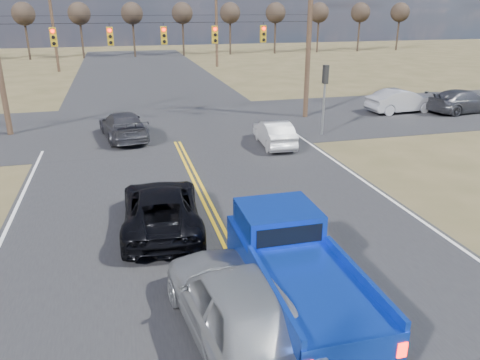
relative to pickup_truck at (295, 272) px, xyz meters
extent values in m
plane|color=brown|center=(-0.80, 1.48, -1.05)|extent=(160.00, 160.00, 0.00)
cube|color=#28282B|center=(-0.80, 11.48, -1.05)|extent=(14.00, 120.00, 0.02)
cube|color=#28282B|center=(-0.80, 19.48, -1.05)|extent=(120.00, 12.00, 0.02)
cylinder|color=#473323|center=(8.20, 19.48, 3.95)|extent=(0.32, 0.32, 10.00)
cylinder|color=black|center=(-0.80, 19.48, 4.95)|extent=(18.00, 0.02, 0.02)
cylinder|color=black|center=(-0.80, 19.48, 5.35)|extent=(18.00, 0.02, 0.02)
cube|color=#B28C14|center=(-6.80, 19.48, 4.25)|extent=(0.34, 0.24, 1.00)
cylinder|color=#FF0C05|center=(-6.80, 19.34, 4.58)|extent=(0.20, 0.06, 0.20)
cylinder|color=black|center=(-6.80, 19.34, 4.25)|extent=(0.20, 0.06, 0.20)
cylinder|color=black|center=(-6.80, 19.34, 3.92)|extent=(0.20, 0.06, 0.20)
cube|color=black|center=(-6.80, 19.31, 4.69)|extent=(0.24, 0.14, 0.03)
cube|color=#B28C14|center=(-3.80, 19.48, 4.25)|extent=(0.34, 0.24, 1.00)
cylinder|color=#FF0C05|center=(-3.80, 19.34, 4.58)|extent=(0.20, 0.06, 0.20)
cylinder|color=black|center=(-3.80, 19.34, 4.25)|extent=(0.20, 0.06, 0.20)
cylinder|color=black|center=(-3.80, 19.34, 3.92)|extent=(0.20, 0.06, 0.20)
cube|color=black|center=(-3.80, 19.31, 4.69)|extent=(0.24, 0.14, 0.03)
cube|color=#B28C14|center=(-0.80, 19.48, 4.25)|extent=(0.34, 0.24, 1.00)
cylinder|color=#FF0C05|center=(-0.80, 19.34, 4.58)|extent=(0.20, 0.06, 0.20)
cylinder|color=black|center=(-0.80, 19.34, 4.25)|extent=(0.20, 0.06, 0.20)
cylinder|color=black|center=(-0.80, 19.34, 3.92)|extent=(0.20, 0.06, 0.20)
cube|color=black|center=(-0.80, 19.31, 4.69)|extent=(0.24, 0.14, 0.03)
cube|color=#B28C14|center=(2.20, 19.48, 4.25)|extent=(0.34, 0.24, 1.00)
cylinder|color=#FF0C05|center=(2.20, 19.34, 4.58)|extent=(0.20, 0.06, 0.20)
cylinder|color=black|center=(2.20, 19.34, 4.25)|extent=(0.20, 0.06, 0.20)
cylinder|color=black|center=(2.20, 19.34, 3.92)|extent=(0.20, 0.06, 0.20)
cube|color=black|center=(2.20, 19.31, 4.69)|extent=(0.24, 0.14, 0.03)
cube|color=#B28C14|center=(5.20, 19.48, 4.25)|extent=(0.34, 0.24, 1.00)
cylinder|color=#FF0C05|center=(5.20, 19.34, 4.58)|extent=(0.20, 0.06, 0.20)
cylinder|color=black|center=(5.20, 19.34, 4.25)|extent=(0.20, 0.06, 0.20)
cylinder|color=black|center=(5.20, 19.34, 3.92)|extent=(0.20, 0.06, 0.20)
cube|color=black|center=(5.20, 19.31, 4.69)|extent=(0.24, 0.14, 0.03)
cylinder|color=slate|center=(7.40, 14.98, 0.55)|extent=(0.12, 0.12, 3.20)
cube|color=black|center=(7.40, 14.98, 2.35)|extent=(0.24, 0.34, 1.00)
cylinder|color=#473323|center=(-9.80, 47.48, 3.95)|extent=(0.32, 0.32, 10.00)
cylinder|color=#473323|center=(8.20, 47.48, 3.95)|extent=(0.32, 0.32, 10.00)
cylinder|color=#33261C|center=(-14.80, 61.48, 1.70)|extent=(0.28, 0.28, 5.50)
sphere|color=#2D231C|center=(-14.80, 61.48, 4.85)|extent=(3.00, 3.00, 3.00)
cylinder|color=#33261C|center=(-7.80, 61.48, 1.70)|extent=(0.28, 0.28, 5.50)
sphere|color=#2D231C|center=(-7.80, 61.48, 4.85)|extent=(3.00, 3.00, 3.00)
cylinder|color=#33261C|center=(-0.80, 61.48, 1.70)|extent=(0.28, 0.28, 5.50)
sphere|color=#2D231C|center=(-0.80, 61.48, 4.85)|extent=(3.00, 3.00, 3.00)
cylinder|color=#33261C|center=(6.20, 61.48, 1.70)|extent=(0.28, 0.28, 5.50)
sphere|color=#2D231C|center=(6.20, 61.48, 4.85)|extent=(3.00, 3.00, 3.00)
cylinder|color=#33261C|center=(13.20, 61.48, 1.70)|extent=(0.28, 0.28, 5.50)
sphere|color=#2D231C|center=(13.20, 61.48, 4.85)|extent=(3.00, 3.00, 3.00)
cylinder|color=#33261C|center=(20.20, 61.48, 1.70)|extent=(0.28, 0.28, 5.50)
sphere|color=#2D231C|center=(20.20, 61.48, 4.85)|extent=(3.00, 3.00, 3.00)
cylinder|color=#33261C|center=(27.20, 61.48, 1.70)|extent=(0.28, 0.28, 5.50)
sphere|color=#2D231C|center=(27.20, 61.48, 4.85)|extent=(3.00, 3.00, 3.00)
cylinder|color=#33261C|center=(34.20, 61.48, 1.70)|extent=(0.28, 0.28, 5.50)
sphere|color=#2D231C|center=(34.20, 61.48, 4.85)|extent=(3.00, 3.00, 3.00)
cylinder|color=#33261C|center=(41.20, 61.48, 1.70)|extent=(0.28, 0.28, 5.50)
sphere|color=#2D231C|center=(41.20, 61.48, 4.85)|extent=(3.00, 3.00, 3.00)
cylinder|color=black|center=(0.98, -2.07, -0.63)|extent=(0.33, 0.83, 0.83)
cylinder|color=black|center=(-0.98, 1.68, -0.63)|extent=(0.33, 0.83, 0.83)
cylinder|color=black|center=(0.99, 1.67, -0.63)|extent=(0.33, 0.83, 0.83)
cube|color=#1139BB|center=(0.00, -0.19, -0.11)|extent=(2.09, 5.61, 1.04)
cube|color=#1139BB|center=(0.00, 1.31, 0.74)|extent=(1.93, 1.77, 0.75)
cube|color=black|center=(0.00, 0.45, 0.74)|extent=(1.66, 0.07, 0.47)
cube|color=#1139BB|center=(-0.99, -1.28, 0.51)|extent=(0.11, 3.42, 0.21)
cube|color=#1139BB|center=(0.98, -1.29, 0.51)|extent=(0.11, 3.42, 0.21)
cube|color=#1139BB|center=(-0.01, -2.98, 0.09)|extent=(2.08, 0.09, 0.62)
cube|color=#FF0C05|center=(0.90, -3.02, 0.04)|extent=(0.19, 0.06, 0.31)
imported|color=#95989C|center=(-1.60, -0.71, -0.14)|extent=(2.78, 5.53, 1.81)
imported|color=black|center=(-2.62, 5.25, -0.31)|extent=(2.78, 5.43, 1.47)
imported|color=silver|center=(4.07, 13.60, -0.38)|extent=(1.68, 4.14, 1.34)
imported|color=#3A3A40|center=(-3.53, 16.98, -0.31)|extent=(2.84, 5.36, 1.48)
imported|color=#B1B3B9|center=(15.08, 19.12, -0.25)|extent=(2.03, 4.94, 1.59)
imported|color=#393A3F|center=(19.19, 18.07, -0.27)|extent=(2.85, 5.57, 1.55)
camera|label=1|loc=(-3.65, -8.89, 5.88)|focal=35.00mm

